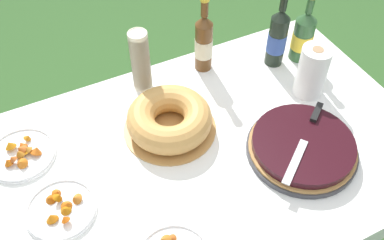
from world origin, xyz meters
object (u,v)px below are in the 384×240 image
(berry_tart, at_px, (302,147))
(paper_towel_roll, at_px, (312,72))
(juice_bottle_red, at_px, (277,37))
(serving_knife, at_px, (307,134))
(cider_bottle_green, at_px, (303,36))
(cider_bottle_amber, at_px, (204,43))
(snack_plate_near, at_px, (61,209))
(cup_stack, at_px, (140,61))
(bundt_cake, at_px, (169,119))
(snack_plate_right, at_px, (21,154))

(berry_tart, bearing_deg, paper_towel_roll, 50.06)
(berry_tart, bearing_deg, juice_bottle_red, 68.21)
(serving_knife, height_order, paper_towel_roll, paper_towel_roll)
(cider_bottle_green, height_order, juice_bottle_red, juice_bottle_red)
(cider_bottle_green, distance_m, cider_bottle_amber, 0.40)
(juice_bottle_red, bearing_deg, snack_plate_near, -162.84)
(cup_stack, xyz_separation_m, cider_bottle_green, (0.65, -0.12, -0.02))
(bundt_cake, height_order, snack_plate_right, bundt_cake)
(cider_bottle_green, bearing_deg, snack_plate_near, -165.52)
(bundt_cake, distance_m, snack_plate_right, 0.51)
(cup_stack, bearing_deg, paper_towel_roll, -29.11)
(snack_plate_near, height_order, paper_towel_roll, paper_towel_roll)
(bundt_cake, bearing_deg, cup_stack, 90.51)
(berry_tart, height_order, bundt_cake, bundt_cake)
(bundt_cake, distance_m, juice_bottle_red, 0.56)
(paper_towel_roll, bearing_deg, snack_plate_right, 170.79)
(cup_stack, distance_m, cider_bottle_amber, 0.26)
(snack_plate_right, xyz_separation_m, paper_towel_roll, (1.05, -0.17, 0.09))
(serving_knife, distance_m, juice_bottle_red, 0.45)
(cider_bottle_green, height_order, snack_plate_right, cider_bottle_green)
(cider_bottle_amber, relative_size, paper_towel_roll, 1.57)
(cider_bottle_amber, height_order, snack_plate_near, cider_bottle_amber)
(cider_bottle_amber, bearing_deg, serving_knife, -76.72)
(snack_plate_right, bearing_deg, snack_plate_near, -75.85)
(snack_plate_near, distance_m, snack_plate_right, 0.27)
(juice_bottle_red, bearing_deg, serving_knife, -109.81)
(cider_bottle_amber, distance_m, snack_plate_right, 0.78)
(cup_stack, bearing_deg, cider_bottle_green, -10.89)
(berry_tart, bearing_deg, serving_knife, 36.54)
(berry_tart, height_order, snack_plate_right, berry_tart)
(bundt_cake, bearing_deg, snack_plate_right, 167.48)
(cider_bottle_green, bearing_deg, cider_bottle_amber, 162.64)
(berry_tart, xyz_separation_m, juice_bottle_red, (0.17, 0.44, 0.10))
(serving_knife, bearing_deg, cider_bottle_green, -159.94)
(cider_bottle_green, xyz_separation_m, snack_plate_near, (-1.08, -0.28, -0.10))
(berry_tart, distance_m, snack_plate_near, 0.80)
(berry_tart, bearing_deg, cup_stack, 123.69)
(cider_bottle_amber, distance_m, paper_towel_roll, 0.42)
(cup_stack, bearing_deg, snack_plate_near, -136.85)
(juice_bottle_red, bearing_deg, cup_stack, 168.92)
(juice_bottle_red, distance_m, snack_plate_right, 1.04)
(cider_bottle_green, xyz_separation_m, paper_towel_roll, (-0.09, -0.18, -0.01))
(serving_knife, xyz_separation_m, paper_towel_roll, (0.17, 0.21, 0.04))
(berry_tart, bearing_deg, cider_bottle_green, 55.47)
(cider_bottle_green, xyz_separation_m, cider_bottle_amber, (-0.39, 0.12, 0.02))
(cup_stack, relative_size, cider_bottle_green, 0.85)
(snack_plate_near, xyz_separation_m, paper_towel_roll, (0.98, 0.09, 0.09))
(cider_bottle_green, relative_size, paper_towel_roll, 1.44)
(juice_bottle_red, bearing_deg, cider_bottle_amber, 159.76)
(serving_knife, distance_m, cup_stack, 0.65)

